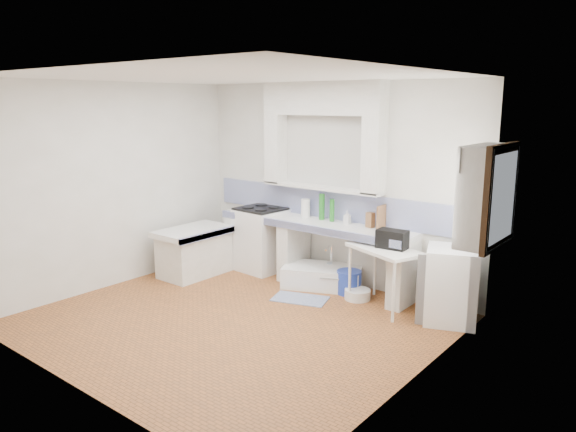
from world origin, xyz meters
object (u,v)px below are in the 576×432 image
Objects in this scene: stove at (261,240)px; sink at (323,277)px; side_table at (384,278)px; fridge at (451,285)px.

sink is at bearing 1.75° from stove.
fridge is (0.83, 0.10, 0.06)m from side_table.
side_table is 1.05× the size of fridge.
side_table is (2.23, -0.24, -0.08)m from stove.
sink is at bearing 155.91° from fridge.
fridge is at bearing -26.37° from sink.
stove is at bearing -165.83° from side_table.
fridge reaches higher than side_table.
stove is 0.87× the size of sink.
side_table is at bearing -2.02° from stove.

